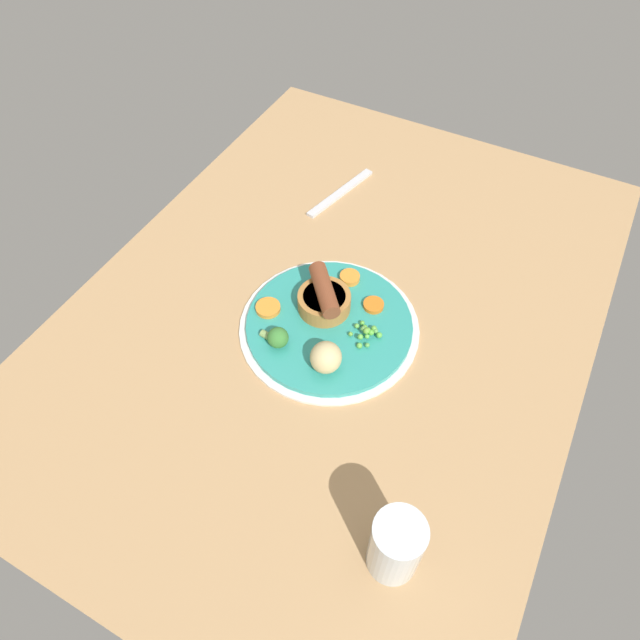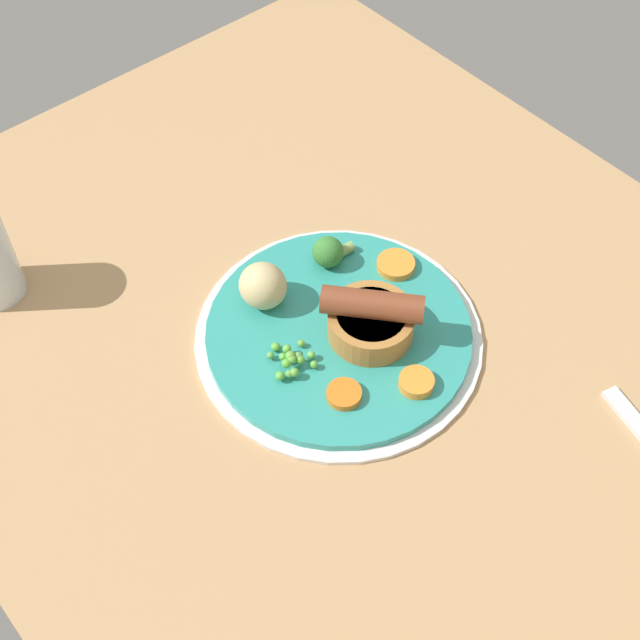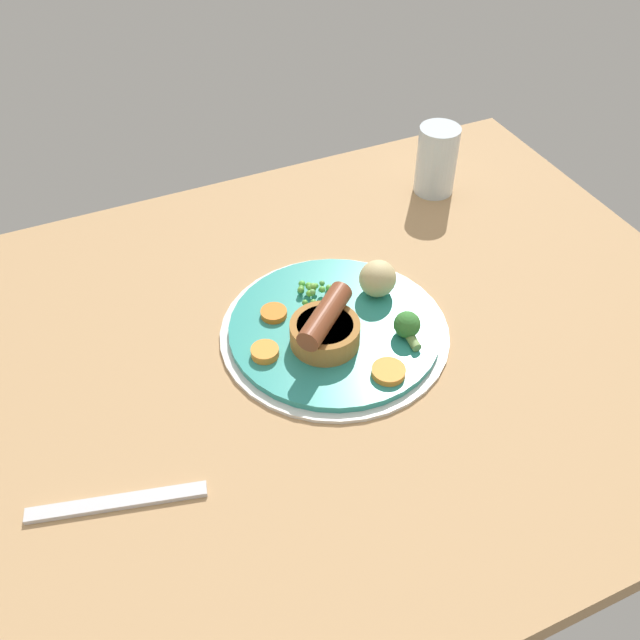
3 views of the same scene
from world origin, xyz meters
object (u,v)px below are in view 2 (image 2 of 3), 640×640
at_px(broccoli_floret_near, 329,252).
at_px(carrot_slice_0, 344,394).
at_px(dinner_plate, 339,335).
at_px(potato_chunk_0, 263,286).
at_px(pea_pile, 291,359).
at_px(carrot_slice_2, 415,383).
at_px(sausage_pudding, 371,318).
at_px(carrot_slice_1, 396,265).

bearing_deg(broccoli_floret_near, carrot_slice_0, 58.77).
bearing_deg(dinner_plate, potato_chunk_0, 23.64).
height_order(dinner_plate, pea_pile, pea_pile).
bearing_deg(potato_chunk_0, broccoli_floret_near, -92.01).
relative_size(dinner_plate, carrot_slice_2, 8.53).
distance_m(potato_chunk_0, carrot_slice_2, 0.18).
bearing_deg(sausage_pudding, carrot_slice_2, -49.54).
relative_size(sausage_pudding, potato_chunk_0, 1.89).
distance_m(carrot_slice_0, carrot_slice_1, 0.17).
bearing_deg(potato_chunk_0, sausage_pudding, -151.19).
bearing_deg(carrot_slice_1, dinner_plate, 102.83).
distance_m(dinner_plate, potato_chunk_0, 0.09).
bearing_deg(pea_pile, carrot_slice_0, -166.25).
height_order(pea_pile, carrot_slice_2, pea_pile).
height_order(potato_chunk_0, carrot_slice_2, potato_chunk_0).
distance_m(carrot_slice_0, carrot_slice_2, 0.07).
bearing_deg(dinner_plate, broccoli_floret_near, -34.92).
distance_m(pea_pile, carrot_slice_2, 0.12).
bearing_deg(potato_chunk_0, carrot_slice_0, 173.96).
height_order(sausage_pudding, potato_chunk_0, sausage_pudding).
bearing_deg(dinner_plate, carrot_slice_2, -174.03).
bearing_deg(sausage_pudding, carrot_slice_0, -101.59).
xyz_separation_m(dinner_plate, potato_chunk_0, (0.08, 0.03, 0.03)).
xyz_separation_m(broccoli_floret_near, carrot_slice_1, (-0.05, -0.05, -0.01)).
height_order(carrot_slice_0, carrot_slice_2, carrot_slice_2).
bearing_deg(carrot_slice_2, carrot_slice_1, -36.61).
relative_size(broccoli_floret_near, potato_chunk_0, 1.00).
relative_size(dinner_plate, sausage_pudding, 3.12).
bearing_deg(sausage_pudding, broccoli_floret_near, 121.60).
bearing_deg(pea_pile, dinner_plate, -87.84).
distance_m(pea_pile, carrot_slice_0, 0.06).
xyz_separation_m(dinner_plate, carrot_slice_2, (-0.10, -0.01, 0.01)).
xyz_separation_m(pea_pile, carrot_slice_0, (-0.06, -0.01, -0.01)).
relative_size(potato_chunk_0, carrot_slice_2, 1.45).
xyz_separation_m(sausage_pudding, pea_pile, (0.02, 0.08, -0.01)).
relative_size(pea_pile, carrot_slice_0, 1.47).
bearing_deg(broccoli_floret_near, carrot_slice_2, 81.45).
distance_m(pea_pile, broccoli_floret_near, 0.14).
distance_m(sausage_pudding, pea_pile, 0.09).
distance_m(dinner_plate, pea_pile, 0.07).
height_order(dinner_plate, broccoli_floret_near, broccoli_floret_near).
bearing_deg(broccoli_floret_near, carrot_slice_1, 138.16).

